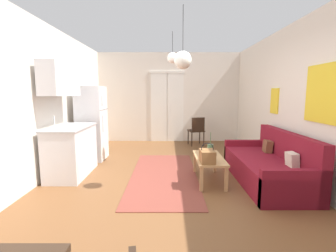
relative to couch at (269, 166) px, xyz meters
name	(u,v)px	position (x,y,z in m)	size (l,w,h in m)	color
ground_plane	(169,192)	(-1.72, -0.32, -0.31)	(4.94, 8.33, 0.10)	brown
wall_back	(168,98)	(-1.72, 3.59, 1.09)	(4.54, 0.13, 2.74)	silver
wall_right	(315,102)	(0.50, -0.32, 1.11)	(0.12, 7.93, 2.74)	silver
wall_left	(22,102)	(-3.94, -0.32, 1.11)	(0.12, 7.93, 2.74)	silver
area_rug	(163,175)	(-1.82, 0.31, -0.26)	(1.19, 2.81, 0.01)	brown
couch	(269,166)	(0.00, 0.00, 0.00)	(0.90, 2.06, 0.86)	maroon
coffee_table	(208,160)	(-1.03, 0.04, 0.10)	(0.46, 1.00, 0.42)	tan
bamboo_vase	(210,149)	(-0.97, 0.30, 0.24)	(0.11, 0.11, 0.39)	#47704C
handbag	(207,156)	(-1.12, -0.29, 0.26)	(0.23, 0.32, 0.32)	brown
refrigerator	(91,123)	(-3.47, 1.44, 0.57)	(0.59, 0.66, 1.66)	white
kitchen_counter	(68,134)	(-3.55, 0.35, 0.50)	(0.62, 1.18, 2.04)	silver
accent_chair	(196,129)	(-0.91, 2.88, 0.20)	(0.50, 0.48, 0.83)	black
pendant_lamp_near	(182,60)	(-1.53, -0.42, 1.72)	(0.26, 0.26, 0.89)	black
pendant_lamp_far	(172,58)	(-1.65, 1.07, 1.96)	(0.22, 0.22, 0.63)	black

